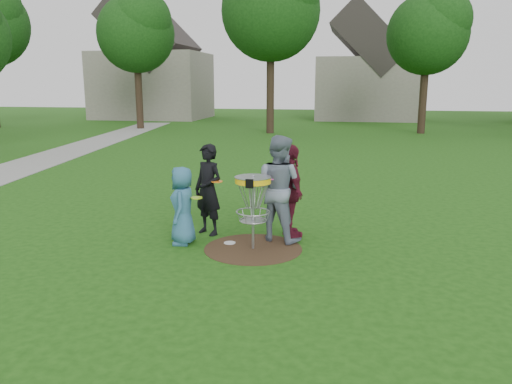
% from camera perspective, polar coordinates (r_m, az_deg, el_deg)
% --- Properties ---
extents(ground, '(100.00, 100.00, 0.00)m').
position_cam_1_polar(ground, '(9.19, -0.34, -6.50)').
color(ground, '#19470F').
rests_on(ground, ground).
extents(dirt_patch, '(1.80, 1.80, 0.01)m').
position_cam_1_polar(dirt_patch, '(9.19, -0.34, -6.47)').
color(dirt_patch, '#47331E').
rests_on(dirt_patch, ground).
extents(concrete_path, '(7.75, 39.92, 0.02)m').
position_cam_1_polar(concrete_path, '(20.43, -24.47, 2.90)').
color(concrete_path, '#9E9E99').
rests_on(concrete_path, ground).
extents(player_blue, '(0.58, 0.79, 1.47)m').
position_cam_1_polar(player_blue, '(9.39, -8.39, -1.55)').
color(player_blue, '#306585').
rests_on(player_blue, ground).
extents(player_black, '(0.79, 0.70, 1.81)m').
position_cam_1_polar(player_black, '(9.91, -5.48, 0.27)').
color(player_black, black).
rests_on(player_black, ground).
extents(player_grey, '(1.21, 1.09, 2.03)m').
position_cam_1_polar(player_grey, '(9.47, 2.59, 0.42)').
color(player_grey, slate).
rests_on(player_grey, ground).
extents(player_maroon, '(0.87, 1.16, 1.83)m').
position_cam_1_polar(player_maroon, '(9.71, 3.98, 0.08)').
color(player_maroon, '#591425').
rests_on(player_maroon, ground).
extents(disc_on_grass, '(0.22, 0.22, 0.02)m').
position_cam_1_polar(disc_on_grass, '(9.49, -3.03, -5.84)').
color(disc_on_grass, silver).
rests_on(disc_on_grass, ground).
extents(disc_golf_basket, '(0.66, 0.67, 1.38)m').
position_cam_1_polar(disc_golf_basket, '(8.92, -0.35, -0.28)').
color(disc_golf_basket, '#9EA0A5').
rests_on(disc_golf_basket, ground).
extents(held_discs, '(1.72, 0.81, 0.36)m').
position_cam_1_polar(held_discs, '(9.37, -1.72, 0.79)').
color(held_discs, '#9ED918').
rests_on(held_discs, ground).
extents(tree_row, '(51.20, 17.42, 9.90)m').
position_cam_1_polar(tree_row, '(29.42, 8.44, 18.52)').
color(tree_row, '#38281C').
rests_on(tree_row, ground).
extents(house_row, '(44.50, 10.65, 11.62)m').
position_cam_1_polar(house_row, '(41.75, 15.11, 13.53)').
color(house_row, gray).
rests_on(house_row, ground).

